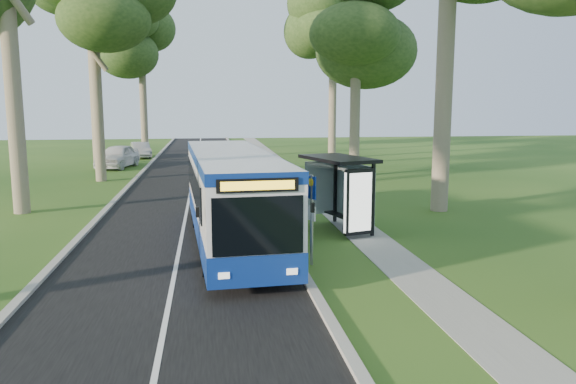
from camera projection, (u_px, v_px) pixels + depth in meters
The scene contains 16 objects.
ground at pixel (290, 252), 17.79m from camera, with size 120.00×120.00×0.00m, color #244A17.
road at pixel (189, 201), 27.08m from camera, with size 7.00×100.00×0.02m, color black.
kerb_east at pixel (261, 198), 27.56m from camera, with size 0.25×100.00×0.12m, color #9E9B93.
kerb_west at pixel (114, 202), 26.59m from camera, with size 0.25×100.00×0.12m, color #9E9B93.
centre_line at pixel (189, 201), 27.08m from camera, with size 0.12×100.00×0.01m, color white.
footpath at pixel (321, 198), 27.99m from camera, with size 1.50×100.00×0.02m, color gray.
bus at pixel (232, 196), 18.72m from camera, with size 3.18×11.74×3.08m.
bus_stop_sign at pixel (312, 209), 16.11m from camera, with size 0.18×0.36×2.65m.
bus_shelter at pixel (345, 180), 20.13m from camera, with size 2.57×3.54×2.73m.
litter_bin at pixel (301, 193), 26.20m from camera, with size 0.59×0.59×1.03m.
car_white at pixel (118, 156), 41.06m from camera, with size 2.00×4.98×1.70m, color silver.
car_silver at pixel (141, 150), 48.79m from camera, with size 1.42×4.06×1.34m, color #9EA1A6.
tree_west_c at pixel (93, 16), 32.64m from camera, with size 5.20×5.20×13.05m.
tree_west_e at pixel (141, 33), 52.04m from camera, with size 5.20×5.20×15.00m.
tree_east_c at pixel (357, 10), 34.72m from camera, with size 5.20×5.20×14.05m.
tree_east_d at pixel (333, 33), 46.61m from camera, with size 5.20×5.20×14.09m.
Camera 1 is at (-2.50, -17.10, 4.65)m, focal length 35.00 mm.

